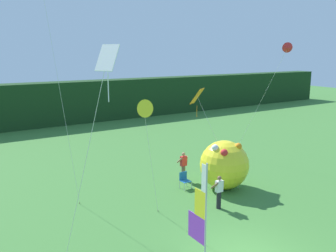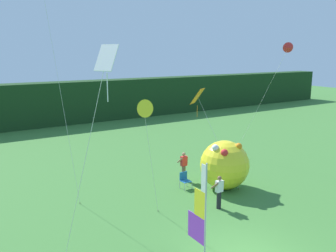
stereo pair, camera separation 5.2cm
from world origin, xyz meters
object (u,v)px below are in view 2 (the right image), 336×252
inflatable_balloon (225,165)px  kite_yellow_delta_2 (144,109)px  folding_chair (185,179)px  kite_white_diamond_6 (102,81)px  person_mid_field (219,191)px  kite_red_delta_0 (288,49)px  kite_orange_diamond_4 (198,99)px  person_near_banner (184,166)px  banner_flag (200,214)px

inflatable_balloon → kite_yellow_delta_2: kite_yellow_delta_2 is taller
folding_chair → kite_white_diamond_6: 11.85m
person_mid_field → kite_red_delta_0: size_ratio=0.20×
inflatable_balloon → kite_orange_diamond_4: 4.30m
person_mid_field → kite_orange_diamond_4: (2.19, 4.64, 3.73)m
inflatable_balloon → kite_red_delta_0: kite_red_delta_0 is taller
folding_chair → kite_red_delta_0: kite_red_delta_0 is taller
kite_red_delta_0 → kite_orange_diamond_4: (-5.53, 1.69, -2.89)m
person_near_banner → kite_yellow_delta_2: 6.83m
person_mid_field → inflatable_balloon: inflatable_balloon is taller
kite_orange_diamond_4 → kite_white_diamond_6: (-9.43, -8.68, 2.03)m
person_mid_field → inflatable_balloon: 2.70m
person_near_banner → kite_yellow_delta_2: (-4.32, -3.33, 4.10)m
person_mid_field → inflatable_balloon: size_ratio=0.61×
banner_flag → inflatable_balloon: (5.30, 4.80, -0.44)m
person_near_banner → inflatable_balloon: (1.20, -2.13, 0.43)m
kite_yellow_delta_2 → kite_white_diamond_6: (-3.63, -4.68, 1.62)m
inflatable_balloon → folding_chair: (-1.81, 1.14, -0.82)m
folding_chair → person_near_banner: bearing=58.3°
kite_yellow_delta_2 → kite_white_diamond_6: bearing=-127.8°
banner_flag → person_mid_field: size_ratio=2.29×
person_mid_field → kite_white_diamond_6: bearing=-150.8°
person_mid_field → kite_red_delta_0: bearing=20.9°
kite_yellow_delta_2 → person_near_banner: bearing=37.6°
inflatable_balloon → person_near_banner: bearing=119.3°
banner_flag → kite_yellow_delta_2: bearing=93.6°
kite_white_diamond_6 → kite_red_delta_0: bearing=25.0°
kite_white_diamond_6 → person_near_banner: bearing=45.2°
inflatable_balloon → kite_white_diamond_6: kite_white_diamond_6 is taller
banner_flag → kite_white_diamond_6: 6.29m
folding_chair → kite_yellow_delta_2: kite_yellow_delta_2 is taller
kite_red_delta_0 → kite_orange_diamond_4: kite_red_delta_0 is taller
banner_flag → kite_red_delta_0: 13.81m
inflatable_balloon → kite_white_diamond_6: bearing=-147.3°
person_near_banner → banner_flag: bearing=-120.6°
person_near_banner → folding_chair: 1.23m
kite_yellow_delta_2 → kite_white_diamond_6: 6.14m
banner_flag → inflatable_balloon: bearing=42.2°
folding_chair → kite_orange_diamond_4: bearing=38.5°
folding_chair → kite_white_diamond_6: size_ratio=0.12×
person_mid_field → kite_red_delta_0: (7.72, 2.95, 6.62)m
person_mid_field → person_near_banner: bearing=79.8°
person_near_banner → kite_white_diamond_6: (-7.96, -8.01, 5.72)m
person_near_banner → kite_yellow_delta_2: bearing=-142.4°
person_near_banner → kite_white_diamond_6: 12.65m
banner_flag → inflatable_balloon: size_ratio=1.39×
person_near_banner → person_mid_field: bearing=-100.2°
folding_chair → kite_red_delta_0: (7.61, -0.03, 6.97)m
kite_yellow_delta_2 → kite_red_delta_0: bearing=11.5°
kite_red_delta_0 → kite_white_diamond_6: size_ratio=1.05×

